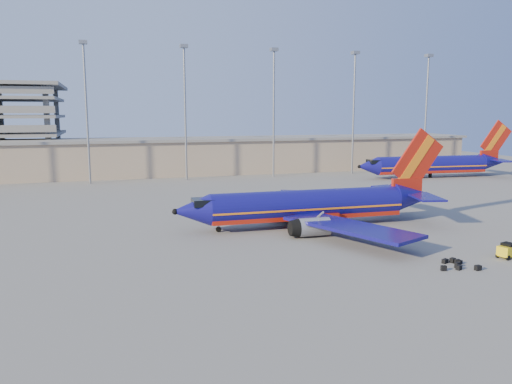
# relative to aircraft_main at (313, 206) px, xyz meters

# --- Properties ---
(ground) EXTENTS (220.00, 220.00, 0.00)m
(ground) POSITION_rel_aircraft_main_xyz_m (-3.36, 3.65, -2.65)
(ground) COLOR slate
(ground) RESTS_ON ground
(terminal_building) EXTENTS (122.00, 16.00, 8.50)m
(terminal_building) POSITION_rel_aircraft_main_xyz_m (6.64, 61.65, 1.67)
(terminal_building) COLOR gray
(terminal_building) RESTS_ON ground
(light_mast_row) EXTENTS (101.60, 1.60, 28.65)m
(light_mast_row) POSITION_rel_aircraft_main_xyz_m (1.64, 49.65, 14.90)
(light_mast_row) COLOR gray
(light_mast_row) RESTS_ON ground
(aircraft_main) EXTENTS (36.65, 35.27, 12.41)m
(aircraft_main) POSITION_rel_aircraft_main_xyz_m (0.00, 0.00, 0.00)
(aircraft_main) COLOR navy
(aircraft_main) RESTS_ON ground
(aircraft_second) EXTENTS (37.99, 14.77, 12.86)m
(aircraft_second) POSITION_rel_aircraft_main_xyz_m (45.80, 37.33, 0.30)
(aircraft_second) COLOR navy
(aircraft_second) RESTS_ON ground
(baggage_tug) EXTENTS (2.40, 1.81, 1.53)m
(baggage_tug) POSITION_rel_aircraft_main_xyz_m (13.00, -18.97, -1.85)
(baggage_tug) COLOR yellow
(baggage_tug) RESTS_ON ground
(luggage_pile) EXTENTS (3.70, 3.27, 0.50)m
(luggage_pile) POSITION_rel_aircraft_main_xyz_m (6.21, -19.92, -2.42)
(luggage_pile) COLOR black
(luggage_pile) RESTS_ON ground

